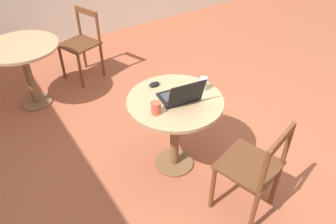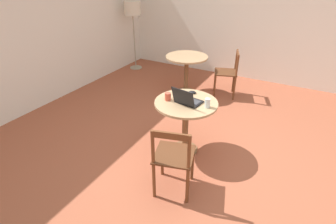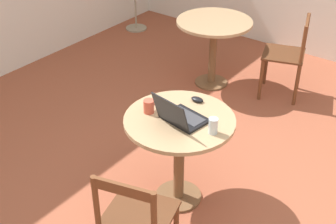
{
  "view_description": "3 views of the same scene",
  "coord_description": "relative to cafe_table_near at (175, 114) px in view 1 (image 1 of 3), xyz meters",
  "views": [
    {
      "loc": [
        -1.64,
        1.64,
        2.27
      ],
      "look_at": [
        0.12,
        0.48,
        0.65
      ],
      "focal_mm": 35.0,
      "sensor_mm": 36.0,
      "label": 1
    },
    {
      "loc": [
        -2.51,
        -0.8,
        2.21
      ],
      "look_at": [
        0.09,
        0.63,
        0.55
      ],
      "focal_mm": 28.0,
      "sensor_mm": 36.0,
      "label": 2
    },
    {
      "loc": [
        -2.1,
        -1.19,
        2.54
      ],
      "look_at": [
        0.21,
        0.56,
        0.69
      ],
      "focal_mm": 50.0,
      "sensor_mm": 36.0,
      "label": 3
    }
  ],
  "objects": [
    {
      "name": "laptop",
      "position": [
        -0.03,
        -0.03,
        0.2
      ],
      "size": [
        0.33,
        0.34,
        0.23
      ],
      "color": "black",
      "rests_on": "cafe_table_near"
    },
    {
      "name": "mouse",
      "position": [
        0.27,
        0.03,
        0.16
      ],
      "size": [
        0.06,
        0.1,
        0.03
      ],
      "color": "black",
      "rests_on": "cafe_table_near"
    },
    {
      "name": "chair_near_left",
      "position": [
        -0.73,
        -0.21,
        -0.14
      ],
      "size": [
        0.51,
        0.51,
        0.86
      ],
      "color": "brown",
      "rests_on": "ground_plane"
    },
    {
      "name": "chair_mid_front",
      "position": [
        1.96,
        0.06,
        -0.14
      ],
      "size": [
        0.52,
        0.52,
        0.86
      ],
      "color": "brown",
      "rests_on": "ground_plane"
    },
    {
      "name": "cafe_table_near",
      "position": [
        0.0,
        0.0,
        0.0
      ],
      "size": [
        0.79,
        0.79,
        0.74
      ],
      "color": "brown",
      "rests_on": "ground_plane"
    },
    {
      "name": "mug",
      "position": [
        -0.06,
        0.22,
        0.2
      ],
      "size": [
        0.12,
        0.08,
        0.1
      ],
      "color": "#C64C38",
      "rests_on": "cafe_table_near"
    },
    {
      "name": "drinking_glass",
      "position": [
        -0.01,
        -0.28,
        0.2
      ],
      "size": [
        0.06,
        0.06,
        0.11
      ],
      "color": "silver",
      "rests_on": "cafe_table_near"
    },
    {
      "name": "ground_plane",
      "position": [
        -0.13,
        -0.4,
        -0.59
      ],
      "size": [
        16.0,
        16.0,
        0.0
      ],
      "primitive_type": "plane",
      "color": "#9E5138"
    },
    {
      "name": "cafe_table_mid",
      "position": [
        1.71,
        0.8,
        0.0
      ],
      "size": [
        0.79,
        0.79,
        0.74
      ],
      "color": "brown",
      "rests_on": "ground_plane"
    }
  ]
}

